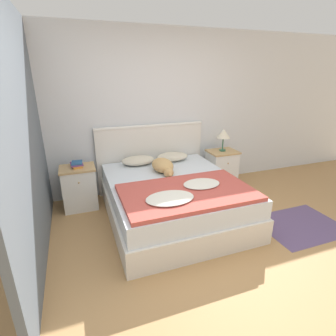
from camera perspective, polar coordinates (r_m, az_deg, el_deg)
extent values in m
plane|color=tan|center=(2.97, 9.28, -19.99)|extent=(16.00, 16.00, 0.00)
cube|color=silver|center=(4.29, -3.83, 11.76)|extent=(9.00, 0.06, 2.55)
cube|color=slate|center=(3.09, -28.34, 6.09)|extent=(0.06, 3.10, 2.55)
cube|color=silver|center=(3.65, 1.07, -8.32)|extent=(1.70, 1.97, 0.31)
cube|color=silver|center=(3.53, 1.10, -4.38)|extent=(1.64, 1.91, 0.24)
cube|color=silver|center=(4.38, -3.63, 2.09)|extent=(1.78, 0.04, 1.09)
cylinder|color=silver|center=(4.24, -3.80, 9.07)|extent=(1.78, 0.06, 0.06)
cube|color=white|center=(4.04, -18.68, -4.26)|extent=(0.46, 0.37, 0.61)
cube|color=tan|center=(3.92, -19.19, -0.03)|extent=(0.49, 0.40, 0.03)
sphere|color=tan|center=(3.79, -18.84, -3.07)|extent=(0.02, 0.02, 0.02)
cube|color=white|center=(4.67, 11.55, -0.24)|extent=(0.46, 0.37, 0.61)
cube|color=tan|center=(4.57, 11.82, 3.49)|extent=(0.49, 0.40, 0.03)
sphere|color=tan|center=(4.46, 12.97, 0.99)|extent=(0.02, 0.02, 0.02)
ellipsoid|color=beige|center=(4.07, -6.51, 1.65)|extent=(0.51, 0.34, 0.13)
ellipsoid|color=beige|center=(4.23, 0.96, 2.50)|extent=(0.51, 0.34, 0.13)
cube|color=#BC4C42|center=(3.08, 4.23, -5.32)|extent=(1.54, 0.94, 0.05)
ellipsoid|color=silver|center=(2.85, 0.43, -6.53)|extent=(0.54, 0.38, 0.04)
ellipsoid|color=silver|center=(3.24, 7.32, -3.39)|extent=(0.46, 0.33, 0.04)
ellipsoid|color=tan|center=(3.76, -1.19, 0.62)|extent=(0.29, 0.44, 0.18)
sphere|color=tan|center=(3.55, 0.12, -1.04)|extent=(0.14, 0.14, 0.14)
ellipsoid|color=tan|center=(3.50, 0.45, -1.52)|extent=(0.06, 0.08, 0.05)
cone|color=tan|center=(3.52, -0.51, -0.27)|extent=(0.04, 0.04, 0.05)
cone|color=tan|center=(3.55, 0.64, -0.13)|extent=(0.04, 0.04, 0.05)
ellipsoid|color=tan|center=(3.95, -1.47, 0.87)|extent=(0.15, 0.20, 0.07)
cube|color=orange|center=(3.93, -19.15, 0.49)|extent=(0.14, 0.22, 0.03)
cube|color=#703D7F|center=(3.93, -19.28, 0.85)|extent=(0.18, 0.22, 0.02)
cube|color=#285689|center=(3.92, -19.22, 1.11)|extent=(0.15, 0.20, 0.02)
cylinder|color=#336B4C|center=(4.58, 11.74, 3.83)|extent=(0.11, 0.11, 0.02)
cylinder|color=#336B4C|center=(4.55, 11.84, 5.20)|extent=(0.02, 0.02, 0.21)
cone|color=beige|center=(4.51, 12.00, 7.37)|extent=(0.22, 0.22, 0.15)
cube|color=#604C75|center=(3.94, 26.82, -11.00)|extent=(1.06, 0.82, 0.00)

